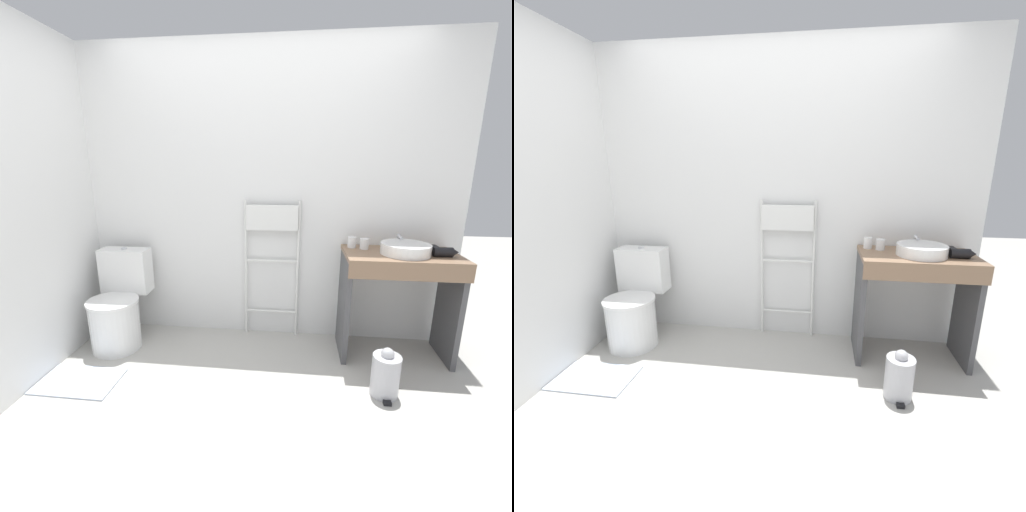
# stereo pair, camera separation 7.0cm
# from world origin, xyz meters

# --- Properties ---
(ground_plane) EXTENTS (12.00, 12.00, 0.00)m
(ground_plane) POSITION_xyz_m (0.00, 0.00, 0.00)
(ground_plane) COLOR #B2AFA8
(wall_back) EXTENTS (3.27, 0.12, 2.46)m
(wall_back) POSITION_xyz_m (0.00, 1.37, 1.23)
(wall_back) COLOR white
(wall_back) RESTS_ON ground_plane
(wall_side) EXTENTS (0.12, 1.96, 2.46)m
(wall_side) POSITION_xyz_m (-1.58, 0.66, 1.23)
(wall_side) COLOR white
(wall_side) RESTS_ON ground_plane
(toilet) EXTENTS (0.42, 0.57, 0.81)m
(toilet) POSITION_xyz_m (-1.19, 0.96, 0.33)
(toilet) COLOR white
(toilet) RESTS_ON ground_plane
(towel_radiator) EXTENTS (0.48, 0.06, 1.22)m
(towel_radiator) POSITION_xyz_m (0.09, 1.26, 0.91)
(towel_radiator) COLOR white
(towel_radiator) RESTS_ON ground_plane
(vanity_counter) EXTENTS (0.84, 0.50, 0.86)m
(vanity_counter) POSITION_xyz_m (1.09, 1.04, 0.57)
(vanity_counter) COLOR #84664C
(vanity_counter) RESTS_ON ground_plane
(sink_basin) EXTENTS (0.36, 0.36, 0.08)m
(sink_basin) POSITION_xyz_m (1.11, 1.02, 0.90)
(sink_basin) COLOR white
(sink_basin) RESTS_ON vanity_counter
(faucet) EXTENTS (0.02, 0.10, 0.11)m
(faucet) POSITION_xyz_m (1.11, 1.21, 0.93)
(faucet) COLOR silver
(faucet) RESTS_ON vanity_counter
(cup_near_wall) EXTENTS (0.07, 0.07, 0.09)m
(cup_near_wall) POSITION_xyz_m (0.74, 1.19, 0.90)
(cup_near_wall) COLOR white
(cup_near_wall) RESTS_ON vanity_counter
(cup_near_edge) EXTENTS (0.07, 0.07, 0.08)m
(cup_near_edge) POSITION_xyz_m (0.83, 1.15, 0.90)
(cup_near_edge) COLOR white
(cup_near_edge) RESTS_ON vanity_counter
(hair_dryer) EXTENTS (0.18, 0.17, 0.07)m
(hair_dryer) POSITION_xyz_m (1.37, 1.00, 0.89)
(hair_dryer) COLOR black
(hair_dryer) RESTS_ON vanity_counter
(trash_bin) EXTENTS (0.19, 0.22, 0.35)m
(trash_bin) POSITION_xyz_m (0.91, 0.51, 0.15)
(trash_bin) COLOR #B7B7BC
(trash_bin) RESTS_ON ground_plane
(bath_mat) EXTENTS (0.56, 0.36, 0.01)m
(bath_mat) POSITION_xyz_m (-1.23, 0.40, 0.01)
(bath_mat) COLOR #B2BCCC
(bath_mat) RESTS_ON ground_plane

